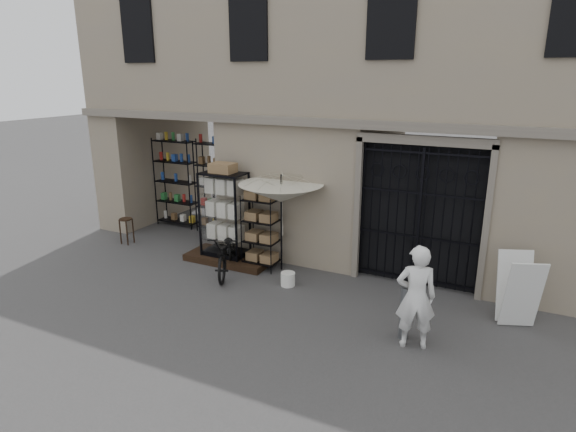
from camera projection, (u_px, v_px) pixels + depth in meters
The scene contains 15 objects.
ground at pixel (293, 311), 8.87m from camera, with size 80.00×80.00×0.00m, color black.
main_building at pixel (369, 60), 11.04m from camera, with size 14.00×4.00×9.00m, color gray.
shop_recess at pixel (186, 180), 12.76m from camera, with size 3.00×1.70×3.00m, color black.
shop_shelving at pixel (197, 185), 13.28m from camera, with size 2.70×0.50×2.50m, color black.
iron_gate at pixel (421, 214), 9.67m from camera, with size 2.50×0.21×3.00m.
step_platform at pixel (229, 258), 11.20m from camera, with size 2.00×0.90×0.15m, color black.
display_cabinet at pixel (225, 219), 10.98m from camera, with size 1.11×0.89×2.10m.
wire_rack at pixel (262, 233), 10.64m from camera, with size 0.85×0.70×1.68m.
market_umbrella at pixel (281, 188), 10.22m from camera, with size 1.72×1.75×2.60m.
white_bucket at pixel (288, 279), 9.90m from camera, with size 0.29×0.29×0.28m, color silver.
bicycle at pixel (228, 273), 10.56m from camera, with size 0.62×0.94×1.79m, color black.
wooden_stool at pixel (127, 230), 12.31m from camera, with size 0.41×0.41×0.67m.
steel_bollard at pixel (405, 313), 7.84m from camera, with size 0.17×0.17×0.91m, color slate.
shopkeeper at pixel (412, 345), 7.74m from camera, with size 0.62×1.71×0.41m, color silver.
easel_sign at pixel (518, 290), 8.21m from camera, with size 0.80×0.85×1.25m.
Camera 1 is at (3.44, -7.23, 4.20)m, focal length 30.00 mm.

